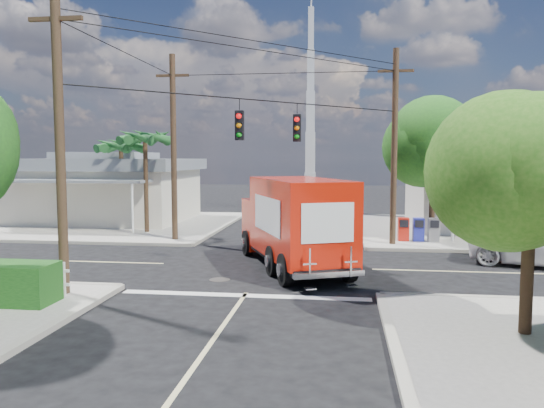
# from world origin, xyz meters

# --- Properties ---
(ground) EXTENTS (120.00, 120.00, 0.00)m
(ground) POSITION_xyz_m (0.00, 0.00, 0.00)
(ground) COLOR black
(ground) RESTS_ON ground
(sidewalk_ne) EXTENTS (14.12, 14.12, 0.14)m
(sidewalk_ne) POSITION_xyz_m (10.88, 10.88, 0.07)
(sidewalk_ne) COLOR gray
(sidewalk_ne) RESTS_ON ground
(sidewalk_nw) EXTENTS (14.12, 14.12, 0.14)m
(sidewalk_nw) POSITION_xyz_m (-10.88, 10.88, 0.07)
(sidewalk_nw) COLOR gray
(sidewalk_nw) RESTS_ON ground
(road_markings) EXTENTS (32.00, 32.00, 0.01)m
(road_markings) POSITION_xyz_m (0.00, -1.47, 0.01)
(road_markings) COLOR beige
(road_markings) RESTS_ON ground
(building_ne) EXTENTS (11.80, 10.20, 4.50)m
(building_ne) POSITION_xyz_m (12.50, 11.97, 2.32)
(building_ne) COLOR beige
(building_ne) RESTS_ON sidewalk_ne
(building_nw) EXTENTS (10.80, 10.20, 4.30)m
(building_nw) POSITION_xyz_m (-12.00, 12.46, 2.22)
(building_nw) COLOR beige
(building_nw) RESTS_ON sidewalk_nw
(radio_tower) EXTENTS (0.80, 0.80, 17.00)m
(radio_tower) POSITION_xyz_m (0.50, 20.00, 5.64)
(radio_tower) COLOR silver
(radio_tower) RESTS_ON ground
(tree_ne_front) EXTENTS (4.21, 4.14, 6.66)m
(tree_ne_front) POSITION_xyz_m (7.21, 6.76, 4.77)
(tree_ne_front) COLOR #422D1C
(tree_ne_front) RESTS_ON sidewalk_ne
(tree_ne_back) EXTENTS (3.77, 3.66, 5.82)m
(tree_ne_back) POSITION_xyz_m (9.81, 8.96, 4.19)
(tree_ne_back) COLOR #422D1C
(tree_ne_back) RESTS_ON sidewalk_ne
(tree_se) EXTENTS (3.67, 3.54, 5.62)m
(tree_se) POSITION_xyz_m (7.01, -7.24, 4.04)
(tree_se) COLOR #422D1C
(tree_se) RESTS_ON sidewalk_se
(palm_nw_front) EXTENTS (3.01, 3.08, 5.59)m
(palm_nw_front) POSITION_xyz_m (-7.50, 7.50, 5.04)
(palm_nw_front) COLOR #422D1C
(palm_nw_front) RESTS_ON sidewalk_nw
(palm_nw_back) EXTENTS (3.01, 3.08, 5.19)m
(palm_nw_back) POSITION_xyz_m (-9.50, 9.00, 4.67)
(palm_nw_back) COLOR #422D1C
(palm_nw_back) RESTS_ON sidewalk_nw
(utility_poles) EXTENTS (12.00, 10.68, 9.00)m
(utility_poles) POSITION_xyz_m (-1.58, 1.60, 4.67)
(utility_poles) COLOR #473321
(utility_poles) RESTS_ON ground
(vending_boxes) EXTENTS (1.90, 0.50, 1.10)m
(vending_boxes) POSITION_xyz_m (6.50, 6.20, 0.69)
(vending_boxes) COLOR red
(vending_boxes) RESTS_ON sidewalk_ne
(delivery_truck) EXTENTS (5.06, 8.01, 3.35)m
(delivery_truck) POSITION_xyz_m (1.08, -0.09, 1.70)
(delivery_truck) COLOR black
(delivery_truck) RESTS_ON ground
(parked_car) EXTENTS (5.79, 3.99, 1.47)m
(parked_car) POSITION_xyz_m (10.47, 1.56, 0.73)
(parked_car) COLOR silver
(parked_car) RESTS_ON ground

